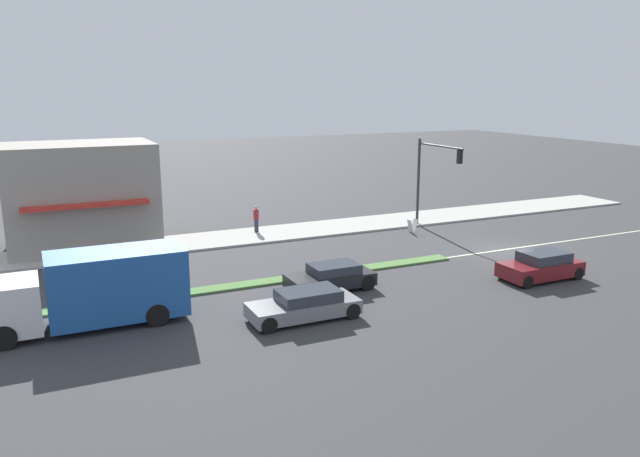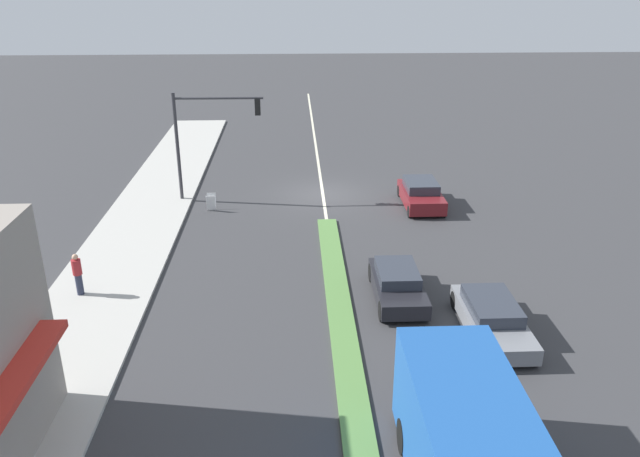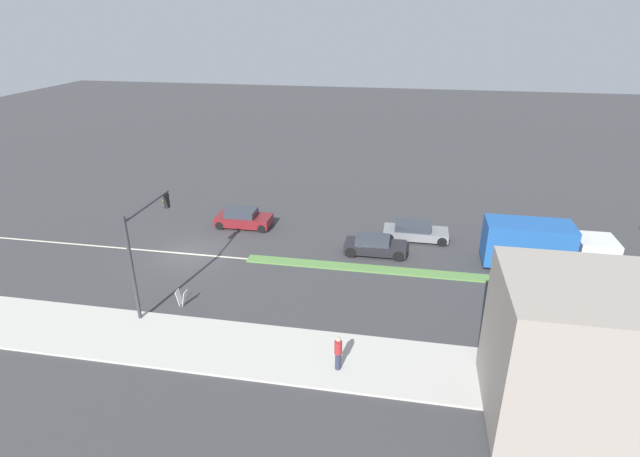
# 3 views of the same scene
# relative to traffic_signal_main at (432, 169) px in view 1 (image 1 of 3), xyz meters

# --- Properties ---
(ground_plane) EXTENTS (160.00, 160.00, 0.00)m
(ground_plane) POSITION_rel_traffic_signal_main_xyz_m (-6.12, 17.32, -3.90)
(ground_plane) COLOR #38383A
(sidewalk_right) EXTENTS (4.00, 73.00, 0.12)m
(sidewalk_right) POSITION_rel_traffic_signal_main_xyz_m (2.88, 17.82, -3.84)
(sidewalk_right) COLOR #B2AFA8
(sidewalk_right) RESTS_ON ground
(lane_marking_center) EXTENTS (0.16, 60.00, 0.01)m
(lane_marking_center) POSITION_rel_traffic_signal_main_xyz_m (-6.12, -0.68, -3.90)
(lane_marking_center) COLOR beige
(lane_marking_center) RESTS_ON ground
(building_corner_store) EXTENTS (5.99, 7.98, 5.81)m
(building_corner_store) POSITION_rel_traffic_signal_main_xyz_m (4.71, 20.53, -0.87)
(building_corner_store) COLOR gray
(building_corner_store) RESTS_ON sidewalk_right
(traffic_signal_main) EXTENTS (4.59, 0.34, 5.60)m
(traffic_signal_main) POSITION_rel_traffic_signal_main_xyz_m (0.00, 0.00, 0.00)
(traffic_signal_main) COLOR #333338
(traffic_signal_main) RESTS_ON sidewalk_right
(pedestrian) EXTENTS (0.34, 0.34, 1.65)m
(pedestrian) POSITION_rel_traffic_signal_main_xyz_m (3.53, 10.55, -2.91)
(pedestrian) COLOR #282D42
(pedestrian) RESTS_ON sidewalk_right
(warning_aframe_sign) EXTENTS (0.45, 0.53, 0.84)m
(warning_aframe_sign) POSITION_rel_traffic_signal_main_xyz_m (-0.31, 1.52, -3.47)
(warning_aframe_sign) COLOR silver
(warning_aframe_sign) RESTS_ON ground
(delivery_truck) EXTENTS (2.44, 7.50, 2.87)m
(delivery_truck) POSITION_rel_traffic_signal_main_xyz_m (-8.32, 21.31, -2.43)
(delivery_truck) COLOR silver
(delivery_truck) RESTS_ON ground
(sedan_maroon) EXTENTS (1.88, 3.95, 1.32)m
(sedan_maroon) POSITION_rel_traffic_signal_main_xyz_m (-11.12, 1.37, -3.27)
(sedan_maroon) COLOR maroon
(sedan_maroon) RESTS_ON ground
(sedan_dark) EXTENTS (1.74, 3.95, 1.20)m
(sedan_dark) POSITION_rel_traffic_signal_main_xyz_m (-8.32, 11.18, -3.30)
(sedan_dark) COLOR black
(sedan_dark) RESTS_ON ground
(suv_grey) EXTENTS (1.82, 4.38, 1.18)m
(suv_grey) POSITION_rel_traffic_signal_main_xyz_m (-11.12, 13.72, -3.32)
(suv_grey) COLOR slate
(suv_grey) RESTS_ON ground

